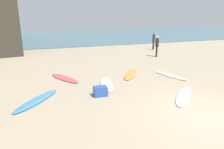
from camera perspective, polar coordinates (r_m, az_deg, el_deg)
The scene contains 11 objects.
ground_plane at distance 7.38m, azimuth 25.51°, elevation -11.08°, with size 120.00×120.00×0.00m, color tan.
ocean_water at distance 43.24m, azimuth -15.85°, elevation 10.98°, with size 120.00×40.00×0.08m, color slate.
surfboard_0 at distance 11.80m, azimuth 16.63°, elevation -0.22°, with size 0.54×2.31×0.07m, color silver.
surfboard_1 at distance 8.89m, azimuth 20.23°, elevation -5.73°, with size 0.52×2.56×0.07m, color white.
surfboard_2 at distance 11.05m, azimuth -13.68°, elevation -1.02°, with size 0.59×2.43×0.09m, color #E35060.
surfboard_3 at distance 11.58m, azimuth 5.52°, elevation 0.13°, with size 0.56×2.52×0.09m, color orange.
surfboard_4 at distance 9.77m, azimuth -1.57°, elevation -2.77°, with size 0.57×2.23×0.08m, color white.
surfboard_5 at distance 8.39m, azimuth -21.04°, elevation -7.02°, with size 0.51×2.52×0.09m, color #4290D5.
beachgoer_near at distance 21.94m, azimuth 12.05°, elevation 9.75°, with size 0.36×0.36×1.79m.
beachgoer_mid at distance 17.62m, azimuth 12.99°, elevation 8.40°, with size 0.39×0.39×1.82m.
beach_cooler at distance 8.34m, azimuth -3.44°, elevation -4.89°, with size 0.57×0.40×0.41m, color #2D56B2.
Camera 1 is at (-5.14, -4.27, 3.13)m, focal length 31.32 mm.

